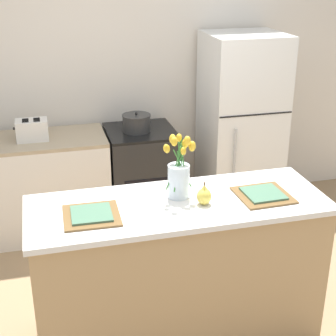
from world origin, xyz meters
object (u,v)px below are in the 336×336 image
Objects in this scene: plate_setting_right at (263,195)px; toaster at (32,130)px; pear_figurine at (204,195)px; refrigerator at (241,126)px; flower_vase at (179,175)px; stove_range at (142,176)px; plate_setting_left at (91,215)px; cooking_pot at (136,123)px.

plate_setting_right is 2.11m from toaster.
refrigerator is at bearing 61.25° from pear_figurine.
flower_vase is 1.47× the size of toaster.
refrigerator is 1.88m from toaster.
plate_setting_right is 1.16× the size of toaster.
refrigerator is at bearing 0.04° from stove_range.
stove_range is 6.16× the size of pear_figurine.
toaster is at bearing -179.35° from refrigerator.
flower_vase is 0.57m from plate_setting_left.
plate_setting_left is 1.73m from cooking_pot.
pear_figurine is at bearing -87.25° from cooking_pot.
flower_vase is at bearing 12.75° from plate_setting_left.
pear_figurine reaches higher than plate_setting_right.
refrigerator is 4.11× the size of flower_vase.
refrigerator reaches higher than flower_vase.
plate_setting_left is at bearing -79.49° from toaster.
cooking_pot is at bearing 92.75° from pear_figurine.
pear_figurine is 0.66m from plate_setting_left.
flower_vase is 2.86× the size of pear_figurine.
flower_vase reaches higher than plate_setting_left.
toaster reaches higher than plate_setting_left.
plate_setting_right reaches higher than stove_range.
refrigerator reaches higher than toaster.
cooking_pot is (0.89, 0.00, -0.01)m from toaster.
plate_setting_left is at bearing -110.73° from stove_range.
pear_figurine is at bearing -1.10° from plate_setting_left.
cooking_pot is at bearing -152.77° from stove_range.
cooking_pot reaches higher than toaster.
cooking_pot is (-0.46, 1.63, -0.01)m from plate_setting_right.
flower_vase is at bearing 130.79° from pear_figurine.
pear_figurine is 0.44× the size of plate_setting_left.
stove_range is 1.78m from plate_setting_right.
refrigerator is 1.73m from plate_setting_right.
pear_figurine is at bearing -118.75° from refrigerator.
plate_setting_left is at bearing 178.90° from pear_figurine.
flower_vase reaches higher than pear_figurine.
refrigerator is 6.76× the size of cooking_pot.
stove_range is at bearing 69.27° from plate_setting_left.
plate_setting_right is (1.05, 0.00, 0.00)m from plate_setting_left.
toaster is (-0.93, -0.02, 0.53)m from stove_range.
toaster is 0.89m from cooking_pot.
flower_vase is at bearing -60.61° from toaster.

